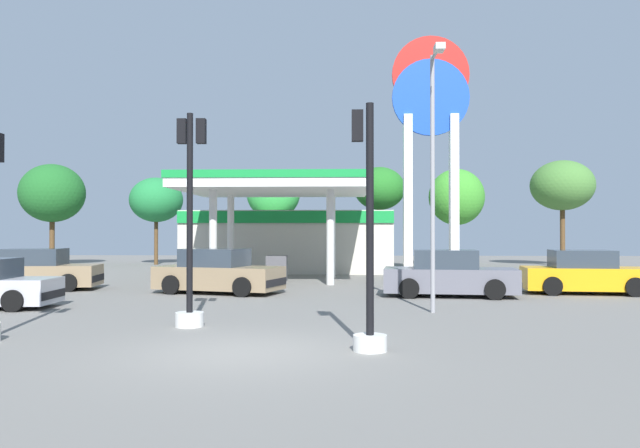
% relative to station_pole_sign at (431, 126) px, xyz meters
% --- Properties ---
extents(ground_plane, '(90.00, 90.00, 0.00)m').
position_rel_station_pole_sign_xyz_m(ground_plane, '(-6.00, -18.58, -7.17)').
color(ground_plane, slate).
rests_on(ground_plane, ground).
extents(gas_station, '(10.88, 14.21, 4.51)m').
position_rel_station_pole_sign_xyz_m(gas_station, '(-7.06, 3.67, -5.19)').
color(gas_station, beige).
rests_on(gas_station, ground).
extents(station_pole_sign, '(3.65, 0.56, 11.44)m').
position_rel_station_pole_sign_xyz_m(station_pole_sign, '(0.00, 0.00, 0.00)').
color(station_pole_sign, white).
rests_on(station_pole_sign, ground).
extents(car_1, '(4.68, 2.99, 1.56)m').
position_rel_station_pole_sign_xyz_m(car_1, '(-8.53, -8.01, -6.46)').
color(car_1, black).
rests_on(car_1, ground).
extents(car_2, '(4.50, 2.35, 1.55)m').
position_rel_station_pole_sign_xyz_m(car_2, '(-0.65, -8.81, -6.47)').
color(car_2, black).
rests_on(car_2, ground).
extents(car_3, '(4.45, 2.36, 1.52)m').
position_rel_station_pole_sign_xyz_m(car_3, '(-15.43, -7.00, -6.48)').
color(car_3, black).
rests_on(car_3, ground).
extents(car_4, '(4.40, 2.31, 1.51)m').
position_rel_station_pole_sign_xyz_m(car_4, '(4.23, -7.73, -6.48)').
color(car_4, black).
rests_on(car_4, ground).
extents(traffic_signal_1, '(0.65, 0.68, 4.84)m').
position_rel_station_pole_sign_xyz_m(traffic_signal_1, '(-7.66, -15.60, -5.26)').
color(traffic_signal_1, silver).
rests_on(traffic_signal_1, ground).
extents(traffic_signal_2, '(0.63, 0.66, 4.48)m').
position_rel_station_pole_sign_xyz_m(traffic_signal_2, '(-3.74, -18.37, -5.62)').
color(traffic_signal_2, silver).
rests_on(traffic_signal_2, ground).
extents(tree_0, '(4.02, 4.02, 6.42)m').
position_rel_station_pole_sign_xyz_m(tree_0, '(-22.53, 9.12, -2.60)').
color(tree_0, brown).
rests_on(tree_0, ground).
extents(tree_1, '(3.44, 3.44, 5.68)m').
position_rel_station_pole_sign_xyz_m(tree_1, '(-16.32, 10.56, -2.96)').
color(tree_1, brown).
rests_on(tree_1, ground).
extents(tree_2, '(3.32, 3.32, 6.04)m').
position_rel_station_pole_sign_xyz_m(tree_2, '(-8.49, 9.13, -2.71)').
color(tree_2, brown).
rests_on(tree_2, ground).
extents(tree_3, '(3.29, 3.29, 6.32)m').
position_rel_station_pole_sign_xyz_m(tree_3, '(-1.78, 10.72, -2.29)').
color(tree_3, brown).
rests_on(tree_3, ground).
extents(tree_4, '(3.41, 3.41, 6.02)m').
position_rel_station_pole_sign_xyz_m(tree_4, '(2.86, 9.06, -2.90)').
color(tree_4, brown).
rests_on(tree_4, ground).
extents(tree_5, '(3.85, 3.85, 6.55)m').
position_rel_station_pole_sign_xyz_m(tree_5, '(9.38, 9.26, -2.19)').
color(tree_5, brown).
rests_on(tree_5, ground).
extents(corner_streetlamp, '(0.24, 1.48, 6.85)m').
position_rel_station_pole_sign_xyz_m(corner_streetlamp, '(-1.79, -13.20, -3.04)').
color(corner_streetlamp, gray).
rests_on(corner_streetlamp, ground).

